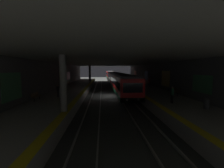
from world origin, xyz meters
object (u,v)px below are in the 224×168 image
person_standing_far (58,90)px  pillar_near (63,84)px  bench_right_near (36,96)px  bench_right_mid (63,85)px  person_waiting_near (149,82)px  trash_bin (206,104)px  metro_train (113,77)px  bench_left_far (148,83)px  bench_left_mid (175,91)px  person_boarding (63,86)px  person_walking_mid (172,94)px  bench_right_far (68,83)px  pillar_far (90,74)px

person_standing_far → pillar_near: bearing=-159.9°
bench_right_near → bench_right_mid: size_ratio=1.00×
pillar_near → person_waiting_near: bearing=-37.2°
pillar_near → trash_bin: 12.29m
pillar_near → person_standing_far: pillar_near is taller
metro_train → bench_left_far: size_ratio=35.87×
person_waiting_near → bench_right_mid: bearing=91.9°
bench_right_mid → person_standing_far: bearing=-168.7°
trash_bin → bench_left_far: bearing=-2.2°
bench_right_mid → person_waiting_near: person_waiting_near is taller
bench_left_mid → person_standing_far: (-0.56, 15.19, 0.31)m
bench_left_mid → bench_left_far: same height
pillar_near → metro_train: pillar_near is taller
person_waiting_near → person_boarding: person_waiting_near is taller
metro_train → trash_bin: (-34.63, -5.60, -0.55)m
bench_left_mid → bench_right_near: (-2.33, 17.07, 0.00)m
bench_left_far → person_boarding: (-8.73, 15.55, 0.37)m
person_walking_mid → trash_bin: 3.09m
person_boarding → trash_bin: bearing=-125.0°
pillar_near → bench_right_mid: 16.33m
person_waiting_near → metro_train: bearing=17.5°
metro_train → bench_left_far: (-15.51, -6.33, -0.45)m
bench_right_near → bench_right_far: bearing=0.0°
person_walking_mid → person_standing_far: person_walking_mid is taller
person_standing_far → pillar_far: bearing=-6.8°
metro_train → person_standing_far: (-28.25, 8.86, -0.15)m
bench_right_mid → person_standing_far: person_standing_far is taller
bench_right_near → bench_right_far: size_ratio=1.00×
person_standing_far → bench_right_mid: bearing=11.3°
bench_right_far → person_standing_far: 14.16m
pillar_far → person_standing_far: size_ratio=2.94×
bench_right_mid → bench_left_far: bearing=-78.9°
bench_right_far → person_boarding: size_ratio=1.03×
pillar_near → metro_train: bearing=-10.7°
bench_left_mid → trash_bin: 6.99m
bench_right_mid → trash_bin: bearing=-134.0°
bench_right_mid → person_standing_far: 9.57m
metro_train → bench_right_far: 17.82m
bench_left_far → person_standing_far: bearing=130.0°
person_walking_mid → bench_right_mid: bearing=46.9°
bench_right_mid → pillar_far: bearing=-22.9°
bench_left_mid → bench_right_far: same height
bench_left_far → person_waiting_near: size_ratio=1.02×
bench_right_far → person_waiting_near: bearing=-104.0°
person_walking_mid → bench_right_near: bearing=81.0°
bench_right_near → person_walking_mid: size_ratio=1.00×
metro_train → bench_right_near: (-30.01, 10.73, -0.45)m
metro_train → person_boarding: (-24.25, 9.21, -0.08)m
bench_right_near → person_waiting_near: bearing=-54.7°
bench_right_far → trash_bin: size_ratio=2.00×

